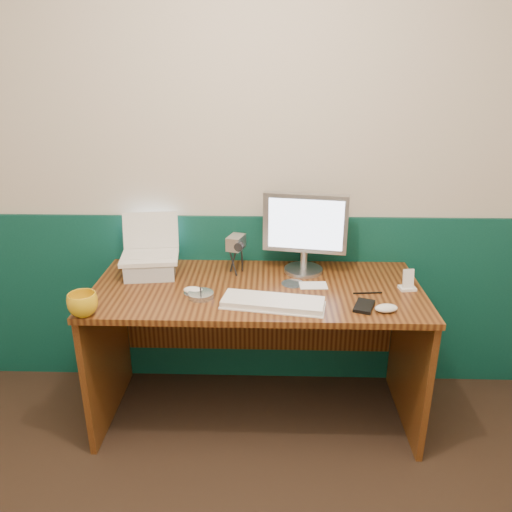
{
  "coord_description": "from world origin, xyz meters",
  "views": [
    {
      "loc": [
        0.19,
        -0.83,
        1.77
      ],
      "look_at": [
        0.13,
        1.23,
        0.97
      ],
      "focal_mm": 35.0,
      "sensor_mm": 36.0,
      "label": 1
    }
  ],
  "objects_px": {
    "camcorder": "(236,256)",
    "desk": "(257,353)",
    "laptop": "(148,237)",
    "monitor": "(305,233)",
    "keyboard": "(273,303)",
    "mug": "(83,304)"
  },
  "relations": [
    {
      "from": "laptop",
      "to": "monitor",
      "type": "distance_m",
      "value": 0.79
    },
    {
      "from": "laptop",
      "to": "mug",
      "type": "bearing_deg",
      "value": -121.13
    },
    {
      "from": "mug",
      "to": "camcorder",
      "type": "distance_m",
      "value": 0.79
    },
    {
      "from": "monitor",
      "to": "mug",
      "type": "bearing_deg",
      "value": -142.85
    },
    {
      "from": "monitor",
      "to": "keyboard",
      "type": "height_order",
      "value": "monitor"
    },
    {
      "from": "monitor",
      "to": "camcorder",
      "type": "bearing_deg",
      "value": -165.98
    },
    {
      "from": "camcorder",
      "to": "desk",
      "type": "bearing_deg",
      "value": -39.59
    },
    {
      "from": "keyboard",
      "to": "camcorder",
      "type": "bearing_deg",
      "value": 126.4
    },
    {
      "from": "desk",
      "to": "monitor",
      "type": "distance_m",
      "value": 0.66
    },
    {
      "from": "desk",
      "to": "mug",
      "type": "height_order",
      "value": "mug"
    },
    {
      "from": "desk",
      "to": "camcorder",
      "type": "height_order",
      "value": "camcorder"
    },
    {
      "from": "camcorder",
      "to": "keyboard",
      "type": "bearing_deg",
      "value": -45.36
    },
    {
      "from": "monitor",
      "to": "laptop",
      "type": "bearing_deg",
      "value": -165.48
    },
    {
      "from": "laptop",
      "to": "camcorder",
      "type": "distance_m",
      "value": 0.45
    },
    {
      "from": "desk",
      "to": "camcorder",
      "type": "distance_m",
      "value": 0.51
    },
    {
      "from": "monitor",
      "to": "mug",
      "type": "distance_m",
      "value": 1.11
    },
    {
      "from": "monitor",
      "to": "camcorder",
      "type": "distance_m",
      "value": 0.37
    },
    {
      "from": "monitor",
      "to": "keyboard",
      "type": "relative_size",
      "value": 0.93
    },
    {
      "from": "laptop",
      "to": "mug",
      "type": "relative_size",
      "value": 2.21
    },
    {
      "from": "keyboard",
      "to": "camcorder",
      "type": "height_order",
      "value": "camcorder"
    },
    {
      "from": "laptop",
      "to": "desk",
      "type": "bearing_deg",
      "value": -21.35
    },
    {
      "from": "laptop",
      "to": "keyboard",
      "type": "bearing_deg",
      "value": -35.63
    }
  ]
}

